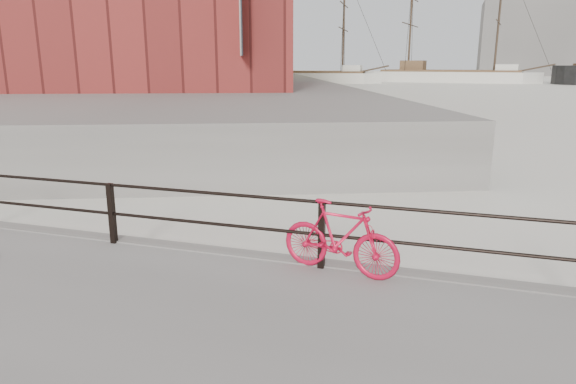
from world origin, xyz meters
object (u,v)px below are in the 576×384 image
Objects in this scene: workboat_near at (185,100)px; schooner_left at (307,83)px; workboat_far at (138,92)px; bicycle at (340,238)px; schooner_mid at (449,82)px.

schooner_left is at bearing 57.99° from workboat_near.
workboat_near is at bearing -94.39° from schooner_left.
workboat_near is 1.20× the size of workboat_far.
bicycle is 0.07× the size of schooner_left.
schooner_mid reaches higher than schooner_left.
schooner_mid is at bearing 7.96° from workboat_far.
workboat_far is (-11.18, 9.87, 0.00)m from workboat_near.
schooner_mid reaches higher than workboat_near.
workboat_far is (-32.89, -40.02, 0.00)m from schooner_mid.
workboat_far is at bearing -114.13° from schooner_left.
bicycle is 0.16× the size of workboat_far.
workboat_far reaches higher than bicycle.
workboat_far is (-32.26, 44.06, -0.87)m from bicycle.
bicycle is at bearing -96.41° from workboat_far.
workboat_far is at bearing 137.77° from bicycle.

